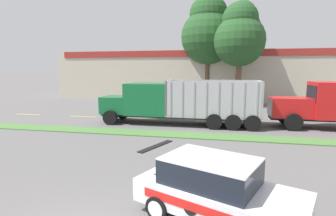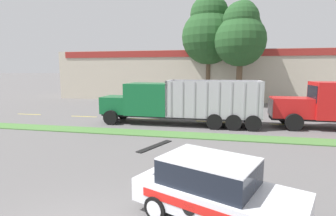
% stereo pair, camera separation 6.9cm
% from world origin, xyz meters
% --- Properties ---
extents(grass_verge, '(120.00, 1.48, 0.06)m').
position_xyz_m(grass_verge, '(0.00, 10.77, 0.03)').
color(grass_verge, '#477538').
rests_on(grass_verge, ground_plane).
extents(centre_line_2, '(2.40, 0.14, 0.01)m').
position_xyz_m(centre_line_2, '(-13.57, 15.51, 0.00)').
color(centre_line_2, yellow).
rests_on(centre_line_2, ground_plane).
extents(centre_line_3, '(2.40, 0.14, 0.01)m').
position_xyz_m(centre_line_3, '(-8.17, 15.51, 0.00)').
color(centre_line_3, yellow).
rests_on(centre_line_3, ground_plane).
extents(centre_line_4, '(2.40, 0.14, 0.01)m').
position_xyz_m(centre_line_4, '(-2.77, 15.51, 0.00)').
color(centre_line_4, yellow).
rests_on(centre_line_4, ground_plane).
extents(centre_line_5, '(2.40, 0.14, 0.01)m').
position_xyz_m(centre_line_5, '(2.63, 15.51, 0.00)').
color(centre_line_5, yellow).
rests_on(centre_line_5, ground_plane).
extents(centre_line_6, '(2.40, 0.14, 0.01)m').
position_xyz_m(centre_line_6, '(8.03, 15.51, 0.00)').
color(centre_line_6, yellow).
rests_on(centre_line_6, ground_plane).
extents(dump_truck_lead, '(11.52, 2.77, 3.22)m').
position_xyz_m(dump_truck_lead, '(-0.73, 14.03, 1.56)').
color(dump_truck_lead, black).
rests_on(dump_truck_lead, ground_plane).
extents(rally_car, '(4.70, 3.40, 1.69)m').
position_xyz_m(rally_car, '(3.28, 2.02, 0.85)').
color(rally_car, silver).
rests_on(rally_car, ground_plane).
extents(store_building_backdrop, '(43.52, 12.10, 6.42)m').
position_xyz_m(store_building_backdrop, '(2.86, 34.19, 3.21)').
color(store_building_backdrop, '#BCB29E').
rests_on(store_building_backdrop, ground_plane).
extents(tree_behind_left, '(4.29, 4.29, 11.67)m').
position_xyz_m(tree_behind_left, '(5.37, 27.04, 8.84)').
color(tree_behind_left, brown).
rests_on(tree_behind_left, ground_plane).
extents(tree_behind_centre, '(6.53, 6.53, 12.78)m').
position_xyz_m(tree_behind_centre, '(1.55, 28.20, 8.52)').
color(tree_behind_centre, brown).
rests_on(tree_behind_centre, ground_plane).
extents(tree_behind_right, '(5.45, 5.45, 11.12)m').
position_xyz_m(tree_behind_right, '(5.06, 25.06, 7.55)').
color(tree_behind_right, brown).
rests_on(tree_behind_right, ground_plane).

